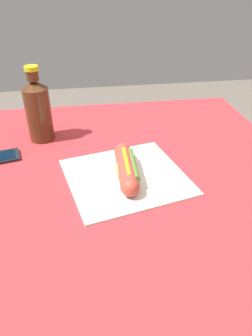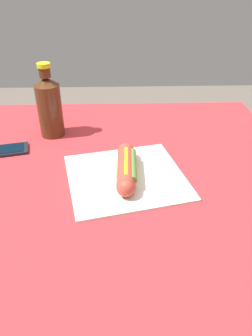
# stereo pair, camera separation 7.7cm
# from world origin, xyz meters

# --- Properties ---
(dining_table) EXTENTS (1.12, 1.00, 0.77)m
(dining_table) POSITION_xyz_m (0.00, 0.00, 0.64)
(dining_table) COLOR brown
(dining_table) RESTS_ON ground
(paper_wrapper) EXTENTS (0.32, 0.34, 0.01)m
(paper_wrapper) POSITION_xyz_m (-0.06, 0.03, 0.77)
(paper_wrapper) COLOR silver
(paper_wrapper) RESTS_ON dining_table
(hot_dog) EXTENTS (0.21, 0.06, 0.05)m
(hot_dog) POSITION_xyz_m (-0.06, 0.03, 0.80)
(hot_dog) COLOR tan
(hot_dog) RESTS_ON paper_wrapper
(soda_bottle) EXTENTS (0.07, 0.07, 0.22)m
(soda_bottle) POSITION_xyz_m (-0.31, -0.19, 0.86)
(soda_bottle) COLOR #4C2814
(soda_bottle) RESTS_ON dining_table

